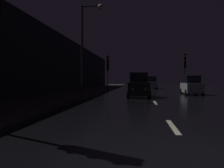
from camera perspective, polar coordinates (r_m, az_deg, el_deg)
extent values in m
cube|color=black|center=(28.69, 8.79, -1.91)|extent=(26.97, 84.00, 0.02)
cube|color=#33302D|center=(29.34, -5.59, -1.67)|extent=(4.40, 84.00, 0.15)
cube|color=black|center=(26.71, -12.69, 4.87)|extent=(0.80, 63.00, 6.51)
cube|color=beige|center=(7.35, 15.00, -10.28)|extent=(0.16, 2.20, 0.01)
cube|color=beige|center=(14.59, 10.82, -4.66)|extent=(0.16, 2.20, 0.01)
cube|color=beige|center=(19.17, 9.83, -3.30)|extent=(0.16, 2.20, 0.01)
cube|color=beige|center=(25.17, 9.08, -2.28)|extent=(0.16, 2.20, 0.01)
cylinder|color=#38383A|center=(29.05, -1.09, 0.77)|extent=(0.12, 0.12, 2.64)
cube|color=black|center=(29.13, -1.09, 5.24)|extent=(0.36, 0.39, 1.90)
sphere|color=red|center=(29.01, -1.08, 6.51)|extent=(0.22, 0.22, 0.22)
sphere|color=black|center=(28.95, -1.08, 5.26)|extent=(0.22, 0.22, 0.22)
sphere|color=black|center=(28.91, -1.08, 4.01)|extent=(0.22, 0.22, 0.22)
cylinder|color=#38383A|center=(31.55, 17.73, 1.07)|extent=(0.12, 0.12, 3.00)
cube|color=black|center=(31.65, 17.75, 5.50)|extent=(0.33, 0.36, 1.90)
sphere|color=red|center=(31.54, 17.84, 6.68)|extent=(0.22, 0.22, 0.22)
sphere|color=black|center=(31.48, 17.84, 5.53)|extent=(0.22, 0.22, 0.22)
sphere|color=black|center=(31.44, 17.83, 4.38)|extent=(0.22, 0.22, 0.22)
cylinder|color=#2D2D30|center=(17.00, -7.51, 7.79)|extent=(0.16, 0.16, 6.90)
cylinder|color=#2D2D30|center=(17.58, -5.20, 18.94)|extent=(1.40, 0.10, 0.10)
sphere|color=beige|center=(17.42, -2.82, 18.76)|extent=(0.44, 0.44, 0.44)
cube|color=black|center=(19.44, 6.75, -1.07)|extent=(1.72, 4.01, 1.05)
cube|color=black|center=(19.58, 6.75, 1.65)|extent=(1.46, 2.00, 0.80)
cylinder|color=black|center=(18.08, 9.42, -2.61)|extent=(0.21, 0.61, 0.61)
cylinder|color=black|center=(18.08, 4.07, -2.60)|extent=(0.21, 0.61, 0.61)
cylinder|color=black|center=(20.88, 9.05, -2.12)|extent=(0.21, 0.61, 0.61)
cylinder|color=black|center=(20.88, 4.43, -2.11)|extent=(0.21, 0.61, 0.61)
sphere|color=white|center=(17.49, 8.30, -1.31)|extent=(0.17, 0.17, 0.17)
sphere|color=white|center=(17.49, 5.20, -1.30)|extent=(0.17, 0.17, 0.17)
sphere|color=red|center=(21.41, 8.01, -0.88)|extent=(0.17, 0.17, 0.17)
sphere|color=red|center=(21.41, 5.48, -0.88)|extent=(0.17, 0.17, 0.17)
cube|color=#A5A8AD|center=(38.45, 9.87, -0.07)|extent=(1.69, 3.94, 1.03)
cube|color=black|center=(38.30, 9.89, 1.28)|extent=(1.44, 1.97, 0.79)
cylinder|color=black|center=(39.80, 8.57, -0.65)|extent=(0.21, 0.60, 0.60)
cylinder|color=black|center=(39.89, 10.95, -0.65)|extent=(0.21, 0.60, 0.60)
cylinder|color=black|center=(37.04, 8.71, -0.77)|extent=(0.21, 0.60, 0.60)
cylinder|color=black|center=(37.14, 11.26, -0.77)|extent=(0.21, 0.60, 0.60)
sphere|color=slate|center=(40.36, 9.06, -0.02)|extent=(0.17, 0.17, 0.17)
sphere|color=slate|center=(40.41, 10.38, -0.02)|extent=(0.17, 0.17, 0.17)
sphere|color=red|center=(36.50, 9.31, -0.13)|extent=(0.17, 0.17, 0.17)
sphere|color=red|center=(36.55, 10.77, -0.13)|extent=(0.17, 0.17, 0.17)
cube|color=#A5A8AD|center=(23.98, 19.31, -0.91)|extent=(1.55, 3.61, 0.94)
cube|color=black|center=(23.84, 19.39, 1.09)|extent=(1.31, 1.80, 0.72)
cylinder|color=black|center=(25.08, 16.98, -1.70)|extent=(0.19, 0.55, 0.55)
cylinder|color=black|center=(25.40, 20.35, -1.69)|extent=(0.19, 0.55, 0.55)
cylinder|color=black|center=(22.61, 18.13, -2.00)|extent=(0.19, 0.55, 0.55)
cylinder|color=black|center=(22.95, 21.84, -1.98)|extent=(0.19, 0.55, 0.55)
sphere|color=slate|center=(25.63, 17.52, -0.78)|extent=(0.15, 0.15, 0.15)
sphere|color=slate|center=(25.80, 19.37, -0.78)|extent=(0.15, 0.15, 0.15)
sphere|color=red|center=(22.16, 19.23, -1.06)|extent=(0.15, 0.15, 0.15)
sphere|color=red|center=(22.36, 21.36, -1.05)|extent=(0.15, 0.15, 0.15)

